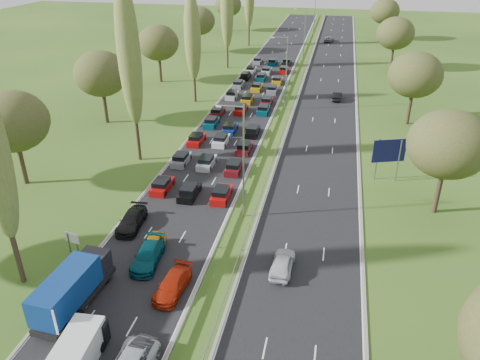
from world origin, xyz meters
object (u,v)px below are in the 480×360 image
Objects in this scene: near_car_3 at (132,220)px; direction_sign at (389,153)px; white_van_rear at (77,354)px; info_sign at (72,240)px; blue_lorry at (74,287)px; near_car_2 at (81,287)px.

direction_sign reaches higher than near_car_3.
white_van_rear is 13.57m from info_sign.
near_car_3 is 30.00m from direction_sign.
blue_lorry is 1.49× the size of white_van_rear.
direction_sign is at bearing 35.97° from info_sign.
direction_sign is (21.88, 32.57, 2.41)m from white_van_rear.
info_sign is 35.65m from direction_sign.
near_car_2 is 1.75m from blue_lorry.
direction_sign reaches higher than info_sign.
blue_lorry reaches higher than white_van_rear.
near_car_2 is at bearing -134.26° from direction_sign.
blue_lorry is at bearing -132.51° from direction_sign.
white_van_rear is (3.11, -5.31, -0.69)m from blue_lorry.
white_van_rear reaches higher than info_sign.
near_car_3 is (-0.05, 10.20, 0.05)m from near_car_2.
info_sign is at bearing 121.48° from near_car_2.
info_sign is at bearing 116.88° from white_van_rear.
near_car_2 is 0.88× the size of white_van_rear.
near_car_2 is 0.60× the size of blue_lorry.
direction_sign reaches higher than white_van_rear.
blue_lorry is at bearing -91.82° from near_car_3.
near_car_3 is 0.98× the size of direction_sign.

